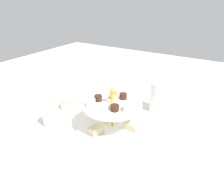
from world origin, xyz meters
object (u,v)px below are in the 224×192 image
Objects in this scene: tiered_serving_stand at (112,117)px; water_glass_tall_right at (157,97)px; butter_knife_right at (104,95)px; butter_knife_left at (180,167)px; teacup_with_saucer at (67,104)px; water_glass_short_left at (51,116)px.

tiered_serving_stand is 2.01× the size of water_glass_tall_right.
tiered_serving_stand is 0.30m from butter_knife_right.
teacup_with_saucer is at bearing 105.21° from butter_knife_left.
tiered_serving_stand is 0.26m from teacup_with_saucer.
tiered_serving_stand is 0.30m from butter_knife_left.
tiered_serving_stand reaches higher than water_glass_tall_right.
water_glass_tall_right is at bearing -113.91° from tiered_serving_stand.
teacup_with_saucer is at bearing 29.63° from water_glass_tall_right.
teacup_with_saucer reaches higher than butter_knife_right.
tiered_serving_stand reaches higher than teacup_with_saucer.
water_glass_tall_right reaches higher than water_glass_short_left.
tiered_serving_stand is 0.24m from water_glass_short_left.
water_glass_tall_right is 0.80× the size of butter_knife_right.
tiered_serving_stand reaches higher than water_glass_short_left.
teacup_with_saucer is 0.53× the size of butter_knife_right.
butter_knife_left is (-0.50, -0.04, -0.04)m from water_glass_short_left.
water_glass_tall_right is at bearing -150.37° from teacup_with_saucer.
tiered_serving_stand is at bearing 66.09° from water_glass_tall_right.
butter_knife_right is at bearing -50.80° from tiered_serving_stand.
butter_knife_left is at bearing -175.91° from water_glass_short_left.
water_glass_short_left is 0.34m from butter_knife_right.
butter_knife_right is at bearing -0.91° from water_glass_tall_right.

